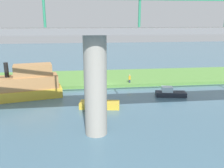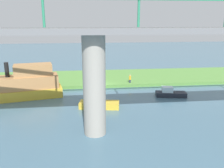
{
  "view_description": "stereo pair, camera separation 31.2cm",
  "coord_description": "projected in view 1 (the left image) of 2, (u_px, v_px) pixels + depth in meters",
  "views": [
    {
      "loc": [
        2.66,
        36.32,
        10.49
      ],
      "look_at": [
        -1.25,
        5.0,
        2.0
      ],
      "focal_mm": 37.98,
      "sensor_mm": 36.0,
      "label": 1
    },
    {
      "loc": [
        2.35,
        36.36,
        10.49
      ],
      "look_at": [
        -1.25,
        5.0,
        2.0
      ],
      "focal_mm": 37.98,
      "sensor_mm": 36.0,
      "label": 2
    }
  ],
  "objects": [
    {
      "name": "grassy_bank",
      "position": [
        98.0,
        78.0,
        43.53
      ],
      "size": [
        80.0,
        12.0,
        0.5
      ],
      "primitive_type": "cube",
      "color": "#5B9342",
      "rests_on": "ground"
    },
    {
      "name": "person_on_bank",
      "position": [
        130.0,
        79.0,
        39.07
      ],
      "size": [
        0.5,
        0.5,
        1.39
      ],
      "color": "#2D334C",
      "rests_on": "grassy_bank"
    },
    {
      "name": "motorboat_white",
      "position": [
        98.0,
        103.0,
        29.29
      ],
      "size": [
        5.11,
        2.51,
        1.63
      ],
      "color": "gold",
      "rests_on": "ground"
    },
    {
      "name": "mooring_post",
      "position": [
        99.0,
        81.0,
        38.5
      ],
      "size": [
        0.2,
        0.2,
        0.99
      ],
      "primitive_type": "cylinder",
      "color": "brown",
      "rests_on": "grassy_bank"
    },
    {
      "name": "bridge_span",
      "position": [
        94.0,
        28.0,
        20.26
      ],
      "size": [
        61.7,
        4.3,
        3.25
      ],
      "color": "slate",
      "rests_on": "bridge_pylon"
    },
    {
      "name": "bridge_pylon",
      "position": [
        95.0,
        86.0,
        21.59
      ],
      "size": [
        2.08,
        2.08,
        9.37
      ],
      "primitive_type": "cylinder",
      "color": "#9E998E",
      "rests_on": "ground"
    },
    {
      "name": "ground_plane",
      "position": [
        100.0,
        88.0,
        37.85
      ],
      "size": [
        160.0,
        160.0,
        0.0
      ],
      "primitive_type": "plane",
      "color": "#476B7F"
    },
    {
      "name": "skiff_small",
      "position": [
        170.0,
        93.0,
        33.74
      ],
      "size": [
        4.44,
        2.2,
        1.41
      ],
      "color": "#1E232D",
      "rests_on": "ground"
    },
    {
      "name": "riverboat_paddlewheel",
      "position": [
        27.0,
        85.0,
        32.78
      ],
      "size": [
        10.49,
        5.32,
        5.12
      ],
      "color": "gold",
      "rests_on": "ground"
    }
  ]
}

